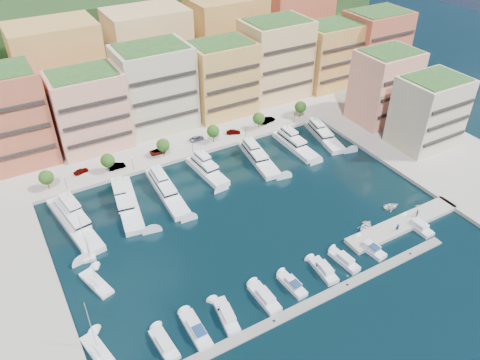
{
  "coord_description": "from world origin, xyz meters",
  "views": [
    {
      "loc": [
        -45.91,
        -75.84,
        73.32
      ],
      "look_at": [
        1.49,
        6.22,
        6.0
      ],
      "focal_mm": 35.0,
      "sensor_mm": 36.0,
      "label": 1
    }
  ],
  "objects_px": {
    "cruiser_0": "(164,344)",
    "car_0": "(81,171)",
    "yacht_1": "(126,201)",
    "lamppost_3": "(246,129)",
    "cruiser_3": "(265,298)",
    "sailboat_2": "(87,248)",
    "cruiser_9": "(418,226)",
    "car_1": "(117,166)",
    "sailboat_0": "(98,351)",
    "lamppost_4": "(294,115)",
    "cruiser_7": "(370,249)",
    "yacht_6": "(323,134)",
    "tender_0": "(366,226)",
    "tree_1": "(108,160)",
    "car_4": "(233,132)",
    "cruiser_2": "(226,316)",
    "person_0": "(398,227)",
    "tree_5": "(301,107)",
    "person_1": "(417,213)",
    "tree_4": "(259,118)",
    "yacht_2": "(165,189)",
    "yacht_4": "(258,157)",
    "car_3": "(197,138)",
    "tender_1": "(365,222)",
    "car_2": "(158,151)",
    "cruiser_6": "(344,261)",
    "tree_3": "(213,131)",
    "tender_3": "(418,206)",
    "cruiser_4": "(292,285)",
    "tender_2": "(391,206)",
    "car_5": "(268,120)",
    "lamppost_1": "(132,161)",
    "tree_0": "(46,178)",
    "yacht_3": "(206,169)",
    "sailboat_1": "(96,284)",
    "lamppost_2": "(192,144)",
    "yacht_5": "(294,143)"
  },
  "relations": [
    {
      "from": "tree_1",
      "to": "tree_5",
      "type": "distance_m",
      "value": 64.0
    },
    {
      "from": "cruiser_2",
      "to": "person_0",
      "type": "bearing_deg",
      "value": 1.47
    },
    {
      "from": "cruiser_6",
      "to": "car_2",
      "type": "distance_m",
      "value": 63.27
    },
    {
      "from": "lamppost_2",
      "to": "sailboat_2",
      "type": "bearing_deg",
      "value": -147.78
    },
    {
      "from": "yacht_1",
      "to": "lamppost_3",
      "type": "bearing_deg",
      "value": 16.77
    },
    {
      "from": "yacht_6",
      "to": "car_5",
      "type": "distance_m",
      "value": 18.64
    },
    {
      "from": "car_1",
      "to": "tree_5",
      "type": "bearing_deg",
      "value": -91.1
    },
    {
      "from": "yacht_1",
      "to": "tender_3",
      "type": "relative_size",
      "value": 16.58
    },
    {
      "from": "tree_5",
      "to": "tree_0",
      "type": "bearing_deg",
      "value": 180.0
    },
    {
      "from": "tender_2",
      "to": "lamppost_3",
      "type": "bearing_deg",
      "value": 24.28
    },
    {
      "from": "yacht_5",
      "to": "car_2",
      "type": "height_order",
      "value": "yacht_5"
    },
    {
      "from": "yacht_2",
      "to": "yacht_4",
      "type": "height_order",
      "value": "same"
    },
    {
      "from": "tree_3",
      "to": "lamppost_4",
      "type": "distance_m",
      "value": 28.11
    },
    {
      "from": "cruiser_3",
      "to": "car_1",
      "type": "height_order",
      "value": "car_1"
    },
    {
      "from": "tree_4",
      "to": "yacht_2",
      "type": "bearing_deg",
      "value": -158.3
    },
    {
      "from": "sailboat_0",
      "to": "yacht_4",
      "type": "bearing_deg",
      "value": 34.31
    },
    {
      "from": "cruiser_9",
      "to": "car_1",
      "type": "relative_size",
      "value": 1.65
    },
    {
      "from": "sailboat_0",
      "to": "yacht_1",
      "type": "bearing_deg",
      "value": 64.32
    },
    {
      "from": "tender_3",
      "to": "tender_1",
      "type": "xyz_separation_m",
      "value": [
        -15.85,
        1.86,
        0.05
      ]
    },
    {
      "from": "cruiser_6",
      "to": "car_1",
      "type": "bearing_deg",
      "value": 118.18
    },
    {
      "from": "cruiser_9",
      "to": "person_1",
      "type": "distance_m",
      "value": 3.51
    },
    {
      "from": "tree_3",
      "to": "sailboat_0",
      "type": "bearing_deg",
      "value": -133.6
    },
    {
      "from": "cruiser_3",
      "to": "sailboat_2",
      "type": "relative_size",
      "value": 0.64
    },
    {
      "from": "yacht_1",
      "to": "tender_2",
      "type": "xyz_separation_m",
      "value": [
        56.86,
        -34.2,
        -0.66
      ]
    },
    {
      "from": "cruiser_4",
      "to": "yacht_6",
      "type": "bearing_deg",
      "value": 46.05
    },
    {
      "from": "tender_1",
      "to": "cruiser_2",
      "type": "bearing_deg",
      "value": 117.1
    },
    {
      "from": "cruiser_2",
      "to": "car_0",
      "type": "bearing_deg",
      "value": 100.66
    },
    {
      "from": "lamppost_2",
      "to": "sailboat_0",
      "type": "height_order",
      "value": "sailboat_0"
    },
    {
      "from": "cruiser_4",
      "to": "sailboat_0",
      "type": "distance_m",
      "value": 39.08
    },
    {
      "from": "lamppost_4",
      "to": "tender_0",
      "type": "relative_size",
      "value": 0.95
    },
    {
      "from": "tree_5",
      "to": "person_1",
      "type": "relative_size",
      "value": 2.91
    },
    {
      "from": "cruiser_0",
      "to": "car_0",
      "type": "xyz_separation_m",
      "value": [
        1.15,
        61.44,
        1.13
      ]
    },
    {
      "from": "lamppost_4",
      "to": "cruiser_7",
      "type": "bearing_deg",
      "value": -108.55
    },
    {
      "from": "lamppost_1",
      "to": "tender_1",
      "type": "xyz_separation_m",
      "value": [
        40.65,
        -48.15,
        -3.4
      ]
    },
    {
      "from": "tender_1",
      "to": "car_2",
      "type": "height_order",
      "value": "car_2"
    },
    {
      "from": "yacht_6",
      "to": "tender_0",
      "type": "height_order",
      "value": "yacht_6"
    },
    {
      "from": "yacht_4",
      "to": "sailboat_2",
      "type": "height_order",
      "value": "sailboat_2"
    },
    {
      "from": "car_2",
      "to": "car_4",
      "type": "distance_m",
      "value": 24.56
    },
    {
      "from": "cruiser_2",
      "to": "sailboat_1",
      "type": "distance_m",
      "value": 28.18
    },
    {
      "from": "tree_4",
      "to": "yacht_2",
      "type": "xyz_separation_m",
      "value": [
        -37.86,
        -15.06,
        -3.53
      ]
    },
    {
      "from": "yacht_2",
      "to": "tree_1",
      "type": "bearing_deg",
      "value": 123.95
    },
    {
      "from": "tree_3",
      "to": "tender_3",
      "type": "relative_size",
      "value": 4.0
    },
    {
      "from": "person_1",
      "to": "cruiser_9",
      "type": "bearing_deg",
      "value": 25.26
    },
    {
      "from": "tree_4",
      "to": "car_0",
      "type": "xyz_separation_m",
      "value": [
        -54.87,
        3.36,
        -3.07
      ]
    },
    {
      "from": "tree_0",
      "to": "yacht_3",
      "type": "height_order",
      "value": "tree_0"
    },
    {
      "from": "cruiser_6",
      "to": "car_0",
      "type": "distance_m",
      "value": 73.69
    },
    {
      "from": "yacht_1",
      "to": "tree_3",
      "type": "bearing_deg",
      "value": 24.96
    },
    {
      "from": "lamppost_3",
      "to": "car_2",
      "type": "bearing_deg",
      "value": 170.18
    },
    {
      "from": "tree_1",
      "to": "car_4",
      "type": "distance_m",
      "value": 39.78
    },
    {
      "from": "yacht_4",
      "to": "car_3",
      "type": "distance_m",
      "value": 20.47
    }
  ]
}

